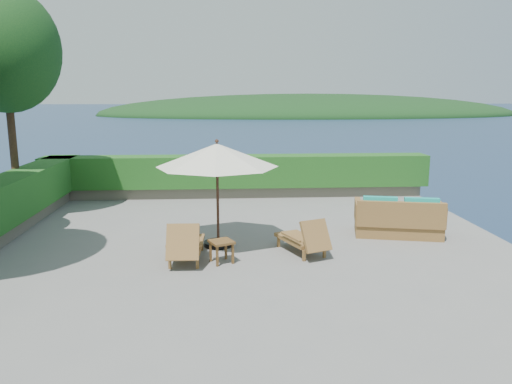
{
  "coord_description": "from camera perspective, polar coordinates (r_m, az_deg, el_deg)",
  "views": [
    {
      "loc": [
        -0.42,
        -10.38,
        3.32
      ],
      "look_at": [
        0.3,
        0.8,
        1.1
      ],
      "focal_mm": 35.0,
      "sensor_mm": 36.0,
      "label": 1
    }
  ],
  "objects": [
    {
      "name": "lounge_left",
      "position": [
        10.11,
        -8.04,
        -5.89
      ],
      "size": [
        0.73,
        1.54,
        0.88
      ],
      "rotation": [
        0.0,
        0.0,
        -0.03
      ],
      "color": "olive",
      "rests_on": "ground"
    },
    {
      "name": "side_table",
      "position": [
        9.96,
        -3.96,
        -6.02
      ],
      "size": [
        0.56,
        0.56,
        0.46
      ],
      "rotation": [
        0.0,
        0.0,
        0.42
      ],
      "color": "brown",
      "rests_on": "ground"
    },
    {
      "name": "hedge_far",
      "position": [
        16.17,
        -2.16,
        2.41
      ],
      "size": [
        12.4,
        0.9,
        1.0
      ],
      "primitive_type": "cube",
      "color": "#1B4513",
      "rests_on": "planter_wall_far"
    },
    {
      "name": "lounge_right",
      "position": [
        10.52,
        5.52,
        -5.28
      ],
      "size": [
        1.08,
        1.53,
        0.82
      ],
      "rotation": [
        0.0,
        0.0,
        0.39
      ],
      "color": "olive",
      "rests_on": "ground"
    },
    {
      "name": "foundation",
      "position": [
        11.47,
        -1.28,
        -13.91
      ],
      "size": [
        12.0,
        12.0,
        3.0
      ],
      "primitive_type": "cube",
      "color": "#4D453D",
      "rests_on": "ocean"
    },
    {
      "name": "offshore_island",
      "position": [
        152.64,
        5.98,
        8.77
      ],
      "size": [
        126.0,
        57.6,
        12.6
      ],
      "primitive_type": "ellipsoid",
      "color": "black",
      "rests_on": "ocean"
    },
    {
      "name": "wicker_loveseat",
      "position": [
        12.27,
        15.95,
        -3.08
      ],
      "size": [
        2.19,
        1.45,
        0.99
      ],
      "rotation": [
        0.0,
        0.0,
        -0.22
      ],
      "color": "olive",
      "rests_on": "ground"
    },
    {
      "name": "ocean",
      "position": [
        12.16,
        -1.24,
        -20.11
      ],
      "size": [
        600.0,
        600.0,
        0.0
      ],
      "primitive_type": "plane",
      "color": "#162845",
      "rests_on": "ground"
    },
    {
      "name": "ground",
      "position": [
        10.9,
        -1.31,
        -6.51
      ],
      "size": [
        12.0,
        12.0,
        0.0
      ],
      "primitive_type": "plane",
      "color": "slate",
      "rests_on": "ground"
    },
    {
      "name": "patio_umbrella",
      "position": [
        10.72,
        -4.48,
        4.09
      ],
      "size": [
        2.71,
        2.71,
        2.36
      ],
      "rotation": [
        0.0,
        0.0,
        -0.02
      ],
      "color": "black",
      "rests_on": "ground"
    },
    {
      "name": "planter_wall_far",
      "position": [
        16.29,
        -2.14,
        0.08
      ],
      "size": [
        12.0,
        0.6,
        0.36
      ],
      "primitive_type": "cube",
      "color": "#676152",
      "rests_on": "ground"
    },
    {
      "name": "tree_far",
      "position": [
        14.72,
        -26.84,
        14.27
      ],
      "size": [
        2.8,
        2.8,
        6.03
      ],
      "color": "#492F1C",
      "rests_on": "ground"
    }
  ]
}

